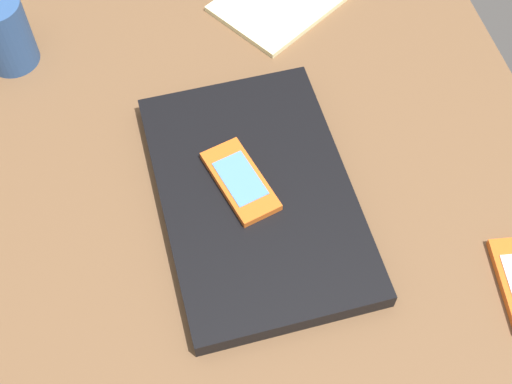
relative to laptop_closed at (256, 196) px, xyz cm
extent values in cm
cube|color=brown|center=(8.94, 1.58, -2.72)|extent=(120.00, 80.00, 3.00)
cube|color=black|center=(0.00, 0.00, 0.00)|extent=(34.75, 23.21, 2.44)
cube|color=orange|center=(1.36, 1.18, 1.69)|extent=(12.10, 7.87, 0.94)
cube|color=#5993E0|center=(1.36, 1.18, 2.23)|extent=(7.72, 5.65, 0.14)
cylinder|color=#2D518C|center=(29.86, 27.12, 3.77)|extent=(7.03, 7.03, 9.98)
torus|color=#2D518C|center=(33.80, 27.12, 3.77)|extent=(6.49, 0.90, 6.49)
camera|label=1|loc=(-42.90, 10.07, 70.37)|focal=49.21mm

